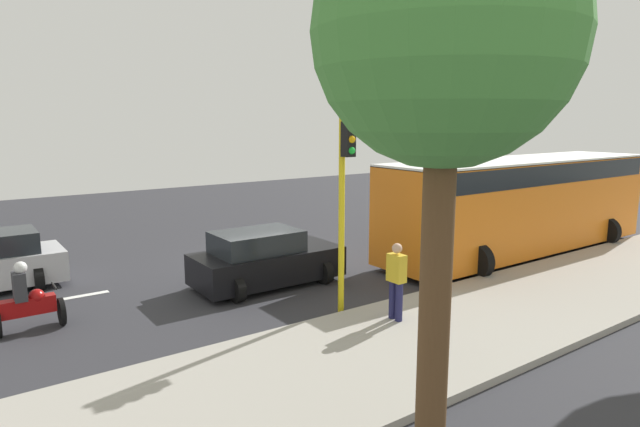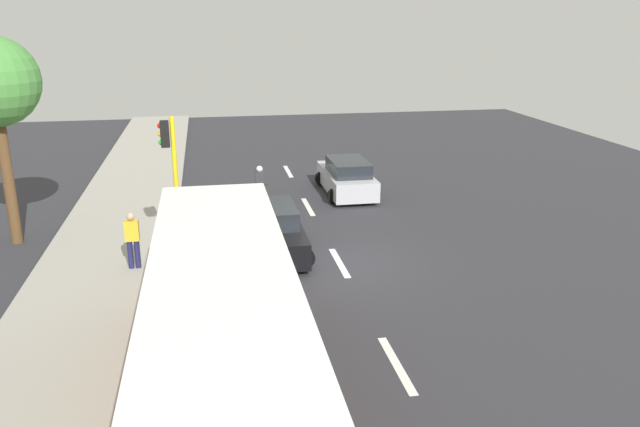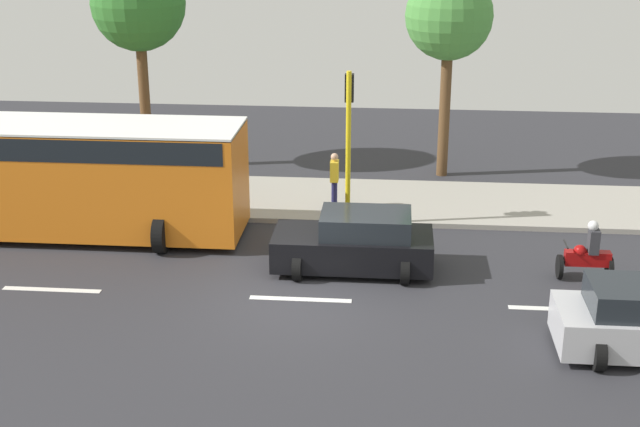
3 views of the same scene
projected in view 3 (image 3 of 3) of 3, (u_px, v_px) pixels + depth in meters
name	position (u px, v px, depth m)	size (l,w,h in m)	color
ground_plane	(301.00, 301.00, 20.70)	(40.00, 60.00, 0.10)	#2D2D33
sidewalk	(325.00, 200.00, 27.22)	(4.00, 60.00, 0.15)	#9E998E
lane_stripe_north	(562.00, 309.00, 20.18)	(0.20, 2.40, 0.01)	white
lane_stripe_mid	(301.00, 299.00, 20.68)	(0.20, 2.40, 0.01)	white
lane_stripe_south	(52.00, 290.00, 21.18)	(0.20, 2.40, 0.01)	white
car_black	(356.00, 243.00, 22.12)	(2.20, 3.98, 1.52)	black
city_bus	(42.00, 170.00, 24.14)	(3.20, 11.00, 3.16)	orange
motorcycle	(587.00, 255.00, 21.58)	(0.60, 1.30, 1.53)	black
pedestrian_near_signal	(334.00, 179.00, 25.98)	(0.40, 0.24, 1.69)	#1E1E4C
traffic_light_corner	(349.00, 128.00, 24.16)	(0.49, 0.24, 4.50)	yellow
street_tree_south	(449.00, 18.00, 28.16)	(2.81, 2.81, 6.70)	brown
street_tree_north	(138.00, 5.00, 28.90)	(3.10, 3.10, 7.14)	brown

